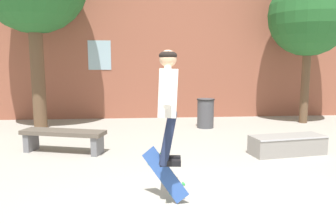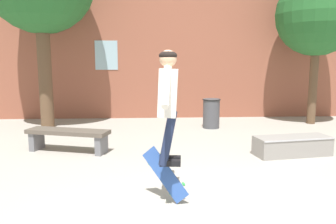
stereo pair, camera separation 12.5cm
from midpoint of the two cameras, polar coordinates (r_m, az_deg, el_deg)
The scene contains 7 objects.
building_backdrop at distance 10.68m, azimuth 0.62°, elevation 10.76°, with size 16.38×0.52×5.59m.
tree_right at distance 10.46m, azimuth 24.94°, elevation 15.04°, with size 2.30×2.30×4.26m.
park_bench at distance 6.82m, azimuth -16.52°, elevation -3.97°, with size 1.73×0.89×0.45m.
skate_ledge at distance 6.79m, azimuth 21.32°, elevation -5.50°, with size 1.51×0.73×0.37m.
trash_bin at distance 8.99m, azimuth 7.94°, elevation -0.12°, with size 0.49×0.49×0.80m.
skater at distance 3.99m, azimuth 0.92°, elevation 2.57°, with size 0.31×1.31×1.41m.
skateboard_flipping at distance 4.26m, azimuth 0.37°, elevation -10.81°, with size 0.59×0.34×0.70m.
Camera 2 is at (-0.62, -3.32, 1.77)m, focal length 35.00 mm.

